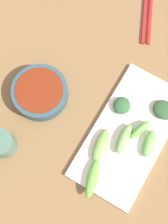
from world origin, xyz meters
TOP-DOWN VIEW (x-y plane):
  - tabletop at (0.00, 0.00)m, footprint 2.10×2.10m
  - sauce_bowl at (-0.17, -0.03)m, footprint 0.15×0.15m
  - serving_plate at (0.08, -0.00)m, footprint 0.18×0.35m
  - broccoli_leafy_0 at (0.03, 0.05)m, footprint 0.05×0.05m
  - broccoli_stalk_1 at (0.13, -0.00)m, footprint 0.04×0.08m
  - broccoli_stalk_2 at (0.10, 0.02)m, footprint 0.04×0.07m
  - broccoli_leafy_3 at (0.13, 0.10)m, footprint 0.06×0.06m
  - broccoli_stalk_4 at (0.05, -0.14)m, footprint 0.05×0.10m
  - broccoli_stalk_5 at (0.07, -0.02)m, footprint 0.04×0.08m
  - broccoli_stalk_6 at (0.03, -0.06)m, footprint 0.04×0.09m
  - chopsticks at (-0.05, 0.35)m, footprint 0.12×0.22m
  - tea_cup at (-0.18, -0.19)m, footprint 0.07×0.07m

SIDE VIEW (x-z plane):
  - tabletop at x=0.00m, z-range 0.00..0.02m
  - chopsticks at x=-0.05m, z-range 0.02..0.03m
  - serving_plate at x=0.08m, z-range 0.02..0.03m
  - broccoli_leafy_3 at x=0.13m, z-range 0.03..0.05m
  - broccoli_stalk_6 at x=0.03m, z-range 0.03..0.05m
  - sauce_bowl at x=-0.17m, z-range 0.02..0.06m
  - broccoli_stalk_1 at x=0.13m, z-range 0.03..0.05m
  - broccoli_leafy_0 at x=0.03m, z-range 0.03..0.05m
  - broccoli_stalk_4 at x=0.05m, z-range 0.03..0.06m
  - broccoli_stalk_5 at x=0.07m, z-range 0.03..0.06m
  - broccoli_stalk_2 at x=0.10m, z-range 0.03..0.06m
  - tea_cup at x=-0.18m, z-range 0.02..0.08m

